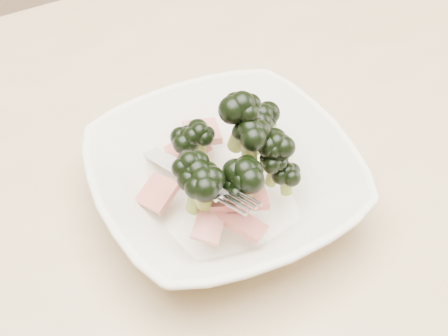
% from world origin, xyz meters
% --- Properties ---
extents(dining_table, '(1.20, 0.80, 0.75)m').
position_xyz_m(dining_table, '(0.00, 0.00, 0.65)').
color(dining_table, tan).
rests_on(dining_table, ground).
extents(broccoli_dish, '(0.26, 0.26, 0.13)m').
position_xyz_m(broccoli_dish, '(0.07, -0.04, 0.79)').
color(broccoli_dish, beige).
rests_on(broccoli_dish, dining_table).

